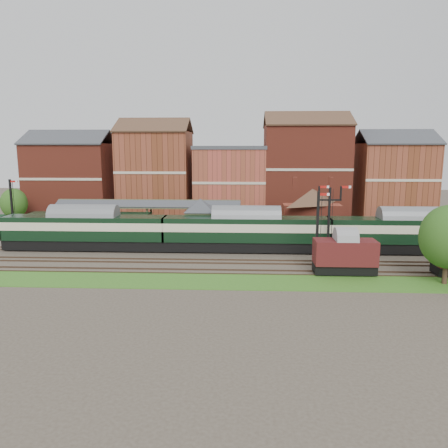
{
  "coord_description": "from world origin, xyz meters",
  "views": [
    {
      "loc": [
        2.5,
        -51.11,
        12.38
      ],
      "look_at": [
        0.04,
        2.0,
        3.0
      ],
      "focal_mm": 35.0,
      "sensor_mm": 36.0,
      "label": 1
    }
  ],
  "objects_px": {
    "semaphore_bracket": "(329,217)",
    "goods_van_a": "(345,254)",
    "dmu_train": "(246,230)",
    "platform_railcar": "(90,223)",
    "signal_box": "(201,221)"
  },
  "relations": [
    {
      "from": "semaphore_bracket",
      "to": "platform_railcar",
      "type": "distance_m",
      "value": 31.85
    },
    {
      "from": "platform_railcar",
      "to": "signal_box",
      "type": "bearing_deg",
      "value": -11.9
    },
    {
      "from": "semaphore_bracket",
      "to": "platform_railcar",
      "type": "relative_size",
      "value": 0.49
    },
    {
      "from": "signal_box",
      "to": "platform_railcar",
      "type": "height_order",
      "value": "signal_box"
    },
    {
      "from": "semaphore_bracket",
      "to": "dmu_train",
      "type": "relative_size",
      "value": 0.14
    },
    {
      "from": "signal_box",
      "to": "dmu_train",
      "type": "bearing_deg",
      "value": -29.35
    },
    {
      "from": "signal_box",
      "to": "dmu_train",
      "type": "distance_m",
      "value": 6.65
    },
    {
      "from": "goods_van_a",
      "to": "signal_box",
      "type": "bearing_deg",
      "value": 141.54
    },
    {
      "from": "signal_box",
      "to": "semaphore_bracket",
      "type": "xyz_separation_m",
      "value": [
        15.04,
        -5.75,
        1.44
      ]
    },
    {
      "from": "semaphore_bracket",
      "to": "goods_van_a",
      "type": "xyz_separation_m",
      "value": [
        0.39,
        -6.5,
        -2.57
      ]
    },
    {
      "from": "dmu_train",
      "to": "platform_railcar",
      "type": "bearing_deg",
      "value": 162.95
    },
    {
      "from": "semaphore_bracket",
      "to": "platform_railcar",
      "type": "height_order",
      "value": "semaphore_bracket"
    },
    {
      "from": "dmu_train",
      "to": "platform_railcar",
      "type": "height_order",
      "value": "dmu_train"
    },
    {
      "from": "dmu_train",
      "to": "goods_van_a",
      "type": "relative_size",
      "value": 9.82
    },
    {
      "from": "signal_box",
      "to": "platform_railcar",
      "type": "xyz_separation_m",
      "value": [
        -15.42,
        3.25,
        -0.94
      ]
    }
  ]
}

